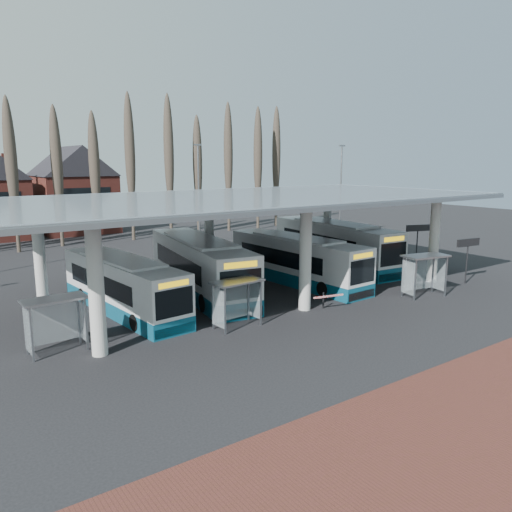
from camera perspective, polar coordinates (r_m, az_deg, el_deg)
ground at (r=27.65m, az=8.96°, el=-7.29°), size 140.00×140.00×0.00m
station_canopy at (r=32.62m, az=-0.60°, el=5.81°), size 32.00×16.00×6.34m
poplar_row at (r=54.94m, az=-15.85°, el=10.68°), size 45.10×1.10×14.50m
lamp_post_b at (r=51.09m, az=-6.57°, el=7.17°), size 0.80×0.16×10.17m
lamp_post_c at (r=54.68m, az=9.66°, el=7.32°), size 0.80×0.16×10.17m
bus_0 at (r=29.62m, az=-15.03°, el=-3.33°), size 3.43×11.47×3.14m
bus_1 at (r=32.79m, az=-6.47°, el=-1.25°), size 4.86×13.34×3.63m
bus_2 at (r=35.47m, az=4.58°, el=-0.53°), size 3.15×12.08×3.33m
bus_3 at (r=41.50m, az=8.85°, el=1.25°), size 3.87×13.33×3.65m
shelter_0 at (r=24.28m, az=-22.04°, el=-5.98°), size 2.77×1.45×2.54m
shelter_1 at (r=25.88m, az=-2.35°, el=-4.23°), size 2.77×1.52×2.50m
shelter_2 at (r=33.41m, az=18.58°, el=-1.10°), size 3.13×1.99×2.69m
info_sign_0 at (r=37.81m, az=23.07°, el=1.06°), size 2.15×0.40×3.20m
info_sign_1 at (r=44.22m, az=18.00°, el=2.74°), size 2.09×0.85×3.24m
barrier at (r=29.28m, az=8.16°, el=-4.69°), size 1.93×0.72×0.98m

